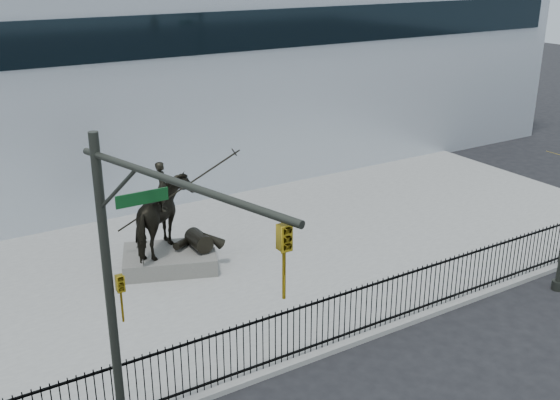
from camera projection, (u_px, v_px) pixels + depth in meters
ground at (390, 361)px, 16.91m from camera, size 120.00×120.00×0.00m
plaza at (256, 259)px, 22.45m from camera, size 30.00×12.00×0.15m
building at (119, 75)px, 31.25m from camera, size 44.00×14.00×9.00m
picket_fence at (362, 309)px, 17.59m from camera, size 22.10×0.10×1.50m
statue_plinth at (170, 259)px, 21.59m from camera, size 3.53×2.99×0.56m
equestrian_statue at (169, 218)px, 21.10m from camera, size 3.59×2.93×3.24m
traffic_signal_left at (137, 302)px, 11.67m from camera, size 1.52×4.84×7.00m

